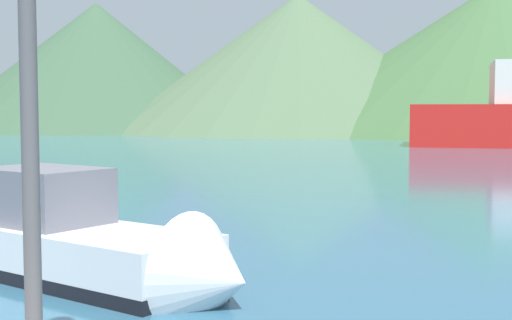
{
  "coord_description": "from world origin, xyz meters",
  "views": [
    {
      "loc": [
        8.62,
        -3.73,
        2.57
      ],
      "look_at": [
        0.37,
        14.0,
        1.2
      ],
      "focal_mm": 50.0,
      "sensor_mm": 36.0,
      "label": 1
    }
  ],
  "objects": [
    {
      "name": "hill_east",
      "position": [
        -1.17,
        81.5,
        8.43
      ],
      "size": [
        53.27,
        53.27,
        16.85
      ],
      "color": "#3D6038",
      "rests_on": "ground_plane"
    },
    {
      "name": "motorboat_near",
      "position": [
        1.74,
        4.82,
        0.49
      ],
      "size": [
        6.49,
        2.88,
        2.1
      ],
      "rotation": [
        0.0,
        0.0,
        -0.19
      ],
      "color": "silver",
      "rests_on": "ground_plane"
    },
    {
      "name": "hill_west",
      "position": [
        -48.42,
        70.64,
        8.08
      ],
      "size": [
        40.56,
        40.56,
        16.16
      ],
      "color": "#38563D",
      "rests_on": "ground_plane"
    },
    {
      "name": "hill_central",
      "position": [
        -22.82,
        75.58,
        8.11
      ],
      "size": [
        45.41,
        45.41,
        16.21
      ],
      "color": "#4C6647",
      "rests_on": "ground_plane"
    }
  ]
}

